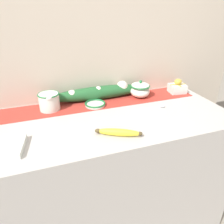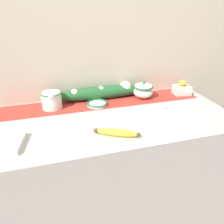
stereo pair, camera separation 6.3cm
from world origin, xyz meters
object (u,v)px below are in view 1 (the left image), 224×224
(sugar_bowl, at_px, (140,90))
(napkin_stack, at_px, (4,148))
(spoon, at_px, (160,106))
(cream_pitcher, at_px, (49,101))
(small_dish, at_px, (95,104))
(gift_box, at_px, (177,88))
(banana, at_px, (118,132))

(sugar_bowl, height_order, napkin_stack, sugar_bowl)
(spoon, height_order, napkin_stack, napkin_stack)
(napkin_stack, bearing_deg, cream_pitcher, 57.27)
(cream_pitcher, relative_size, small_dish, 1.13)
(spoon, bearing_deg, sugar_bowl, 117.35)
(small_dish, xyz_separation_m, spoon, (0.38, -0.15, -0.01))
(cream_pitcher, relative_size, napkin_stack, 0.89)
(small_dish, xyz_separation_m, gift_box, (0.61, 0.03, 0.03))
(spoon, relative_size, gift_box, 1.35)
(cream_pitcher, xyz_separation_m, banana, (0.28, -0.40, -0.04))
(gift_box, bearing_deg, spoon, -143.45)
(gift_box, bearing_deg, small_dish, -177.63)
(cream_pitcher, relative_size, gift_box, 1.19)
(banana, relative_size, napkin_stack, 1.33)
(sugar_bowl, distance_m, banana, 0.51)
(sugar_bowl, relative_size, banana, 0.61)
(banana, xyz_separation_m, spoon, (0.36, 0.22, -0.01))
(cream_pitcher, distance_m, small_dish, 0.28)
(sugar_bowl, xyz_separation_m, banana, (-0.31, -0.40, -0.04))
(cream_pitcher, relative_size, sugar_bowl, 1.11)
(cream_pitcher, bearing_deg, small_dish, -7.98)
(sugar_bowl, relative_size, napkin_stack, 0.81)
(sugar_bowl, bearing_deg, gift_box, -2.32)
(cream_pitcher, bearing_deg, spoon, -16.21)
(sugar_bowl, height_order, spoon, sugar_bowl)
(small_dish, relative_size, napkin_stack, 0.79)
(cream_pitcher, height_order, sugar_bowl, sugar_bowl)
(cream_pitcher, distance_m, spoon, 0.67)
(gift_box, bearing_deg, napkin_stack, -163.03)
(napkin_stack, relative_size, gift_box, 1.34)
(cream_pitcher, height_order, small_dish, cream_pitcher)
(small_dish, distance_m, spoon, 0.41)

